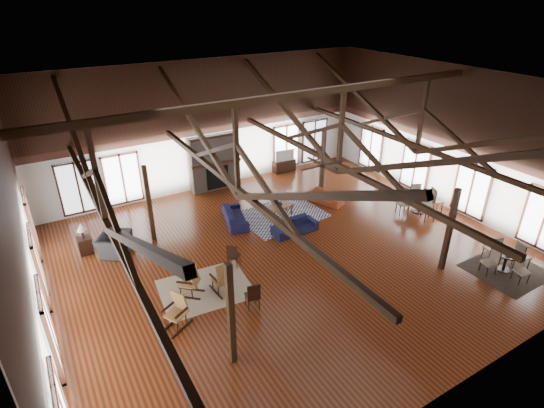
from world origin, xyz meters
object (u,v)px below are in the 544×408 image
sofa_orange (325,197)px  coffee_table (279,207)px  sofa_navy_left (235,216)px  cafe_table_far (420,201)px  armchair (114,244)px  cafe_table_near (506,258)px  tv_console (284,166)px  sofa_navy_front (295,226)px

sofa_orange → coffee_table: bearing=-108.9°
sofa_navy_left → cafe_table_far: cafe_table_far is taller
sofa_orange → armchair: size_ratio=1.52×
cafe_table_far → cafe_table_near: bearing=-99.9°
tv_console → sofa_navy_left: bearing=-141.9°
cafe_table_near → cafe_table_far: cafe_table_far is taller
sofa_navy_front → tv_console: (3.01, 5.61, 0.03)m
sofa_navy_left → tv_console: (4.69, 3.68, 0.02)m
armchair → coffee_table: bearing=-58.7°
sofa_navy_left → coffee_table: bearing=-87.4°
coffee_table → tv_console: tv_console is taller
sofa_navy_left → sofa_orange: 4.33m
armchair → tv_console: bearing=-33.3°
armchair → sofa_navy_left: bearing=-55.9°
coffee_table → cafe_table_near: 8.64m
armchair → cafe_table_far: (12.06, -3.42, 0.16)m
tv_console → cafe_table_far: bearing=-69.5°
sofa_orange → armchair: armchair is taller
armchair → cafe_table_far: size_ratio=0.56×
armchair → tv_console: 10.10m
sofa_navy_left → tv_console: bearing=-37.0°
sofa_orange → armchair: (-9.11, 0.58, 0.12)m
sofa_orange → cafe_table_far: (2.95, -2.85, 0.27)m
sofa_navy_left → sofa_orange: size_ratio=1.13×
armchair → cafe_table_near: size_ratio=0.62×
sofa_navy_front → cafe_table_near: (4.80, -5.79, 0.20)m
sofa_navy_left → coffee_table: 1.92m
armchair → cafe_table_near: (11.28, -7.92, 0.10)m
cafe_table_far → tv_console: cafe_table_far is taller
sofa_navy_front → cafe_table_far: 5.75m
sofa_navy_left → coffee_table: size_ratio=1.53×
cafe_table_near → tv_console: bearing=98.9°
coffee_table → sofa_orange: bearing=-8.8°
tv_console → cafe_table_near: bearing=-81.1°
sofa_navy_left → cafe_table_far: size_ratio=0.96×
sofa_orange → cafe_table_far: bearing=26.4°
cafe_table_far → tv_console: size_ratio=1.68×
sofa_navy_front → sofa_orange: size_ratio=1.07×
cafe_table_far → sofa_navy_left: bearing=156.1°
coffee_table → cafe_table_far: (5.40, -2.81, 0.12)m
sofa_navy_front → tv_console: tv_console is taller
cafe_table_near → sofa_navy_left: bearing=130.0°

